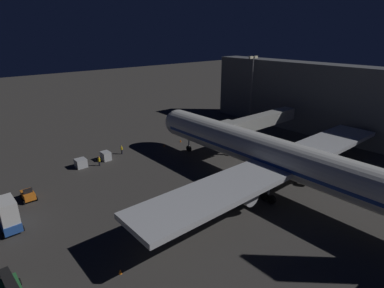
{
  "coord_description": "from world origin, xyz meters",
  "views": [
    {
      "loc": [
        38.01,
        31.14,
        23.02
      ],
      "look_at": [
        3.0,
        -9.78,
        3.5
      ],
      "focal_mm": 29.18,
      "sensor_mm": 36.0,
      "label": 1
    }
  ],
  "objects_px": {
    "ops_van": "(8,214)",
    "traffic_cone_wingtip_svc_side": "(120,271)",
    "jet_bridge": "(254,123)",
    "airliner_at_gate": "(288,160)",
    "baggage_tug_lead": "(28,195)",
    "baggage_container_mid_row": "(106,156)",
    "ground_crew_near_nose_gear": "(122,149)",
    "apron_floodlight_mast": "(252,85)",
    "traffic_cone_nose_port": "(180,141)",
    "traffic_cone_nose_starboard": "(164,145)",
    "baggage_container_near_belt": "(81,163)",
    "ground_crew_by_belt_loader": "(99,161)"
  },
  "relations": [
    {
      "from": "ops_van",
      "to": "traffic_cone_wingtip_svc_side",
      "type": "height_order",
      "value": "ops_van"
    },
    {
      "from": "jet_bridge",
      "to": "traffic_cone_wingtip_svc_side",
      "type": "distance_m",
      "value": 42.05
    },
    {
      "from": "airliner_at_gate",
      "to": "traffic_cone_wingtip_svc_side",
      "type": "distance_m",
      "value": 27.65
    },
    {
      "from": "jet_bridge",
      "to": "baggage_tug_lead",
      "type": "height_order",
      "value": "jet_bridge"
    },
    {
      "from": "baggage_container_mid_row",
      "to": "baggage_tug_lead",
      "type": "bearing_deg",
      "value": 23.33
    },
    {
      "from": "airliner_at_gate",
      "to": "ground_crew_near_nose_gear",
      "type": "bearing_deg",
      "value": -69.72
    },
    {
      "from": "apron_floodlight_mast",
      "to": "traffic_cone_nose_port",
      "type": "height_order",
      "value": "apron_floodlight_mast"
    },
    {
      "from": "ground_crew_near_nose_gear",
      "to": "traffic_cone_nose_starboard",
      "type": "bearing_deg",
      "value": 167.49
    },
    {
      "from": "ops_van",
      "to": "ground_crew_near_nose_gear",
      "type": "relative_size",
      "value": 2.72
    },
    {
      "from": "traffic_cone_wingtip_svc_side",
      "to": "baggage_container_mid_row",
      "type": "bearing_deg",
      "value": -113.44
    },
    {
      "from": "ops_van",
      "to": "baggage_container_near_belt",
      "type": "bearing_deg",
      "value": -138.33
    },
    {
      "from": "traffic_cone_nose_starboard",
      "to": "airliner_at_gate",
      "type": "bearing_deg",
      "value": 94.48
    },
    {
      "from": "airliner_at_gate",
      "to": "baggage_container_near_belt",
      "type": "xyz_separation_m",
      "value": [
        19.81,
        -29.11,
        -4.43
      ]
    },
    {
      "from": "baggage_container_mid_row",
      "to": "ground_crew_by_belt_loader",
      "type": "xyz_separation_m",
      "value": [
        2.14,
        1.77,
        0.19
      ]
    },
    {
      "from": "airliner_at_gate",
      "to": "baggage_container_near_belt",
      "type": "height_order",
      "value": "airliner_at_gate"
    },
    {
      "from": "baggage_container_mid_row",
      "to": "jet_bridge",
      "type": "bearing_deg",
      "value": 153.0
    },
    {
      "from": "airliner_at_gate",
      "to": "baggage_tug_lead",
      "type": "xyz_separation_m",
      "value": [
        30.16,
        -22.73,
        -4.44
      ]
    },
    {
      "from": "apron_floodlight_mast",
      "to": "traffic_cone_nose_starboard",
      "type": "height_order",
      "value": "apron_floodlight_mast"
    },
    {
      "from": "jet_bridge",
      "to": "ground_crew_near_nose_gear",
      "type": "distance_m",
      "value": 27.45
    },
    {
      "from": "baggage_container_near_belt",
      "to": "traffic_cone_nose_starboard",
      "type": "relative_size",
      "value": 3.36
    },
    {
      "from": "ground_crew_near_nose_gear",
      "to": "baggage_tug_lead",
      "type": "bearing_deg",
      "value": 21.06
    },
    {
      "from": "jet_bridge",
      "to": "baggage_container_mid_row",
      "type": "xyz_separation_m",
      "value": [
        26.74,
        -13.63,
        -4.52
      ]
    },
    {
      "from": "baggage_container_near_belt",
      "to": "traffic_cone_nose_port",
      "type": "bearing_deg",
      "value": 177.35
    },
    {
      "from": "traffic_cone_nose_port",
      "to": "apron_floodlight_mast",
      "type": "bearing_deg",
      "value": 179.78
    },
    {
      "from": "baggage_container_near_belt",
      "to": "traffic_cone_wingtip_svc_side",
      "type": "relative_size",
      "value": 3.36
    },
    {
      "from": "jet_bridge",
      "to": "apron_floodlight_mast",
      "type": "distance_m",
      "value": 18.97
    },
    {
      "from": "ground_crew_by_belt_loader",
      "to": "traffic_cone_nose_starboard",
      "type": "xyz_separation_m",
      "value": [
        -14.82,
        -0.54,
        -0.72
      ]
    },
    {
      "from": "apron_floodlight_mast",
      "to": "ops_van",
      "type": "bearing_deg",
      "value": 10.82
    },
    {
      "from": "ground_crew_near_nose_gear",
      "to": "traffic_cone_wingtip_svc_side",
      "type": "xyz_separation_m",
      "value": [
        16.08,
        29.13,
        -0.69
      ]
    },
    {
      "from": "baggage_container_near_belt",
      "to": "ground_crew_near_nose_gear",
      "type": "height_order",
      "value": "ground_crew_near_nose_gear"
    },
    {
      "from": "traffic_cone_nose_port",
      "to": "baggage_container_near_belt",
      "type": "bearing_deg",
      "value": -2.65
    },
    {
      "from": "jet_bridge",
      "to": "ground_crew_near_nose_gear",
      "type": "xyz_separation_m",
      "value": [
        22.97,
        -14.38,
        -4.36
      ]
    },
    {
      "from": "baggage_container_mid_row",
      "to": "airliner_at_gate",
      "type": "bearing_deg",
      "value": 116.91
    },
    {
      "from": "jet_bridge",
      "to": "traffic_cone_nose_port",
      "type": "distance_m",
      "value": 16.51
    },
    {
      "from": "traffic_cone_nose_port",
      "to": "traffic_cone_nose_starboard",
      "type": "xyz_separation_m",
      "value": [
        4.4,
        0.0,
        0.0
      ]
    },
    {
      "from": "baggage_tug_lead",
      "to": "traffic_cone_wingtip_svc_side",
      "type": "height_order",
      "value": "baggage_tug_lead"
    },
    {
      "from": "airliner_at_gate",
      "to": "traffic_cone_wingtip_svc_side",
      "type": "xyz_separation_m",
      "value": [
        27.19,
        -0.94,
        -4.94
      ]
    },
    {
      "from": "jet_bridge",
      "to": "traffic_cone_wingtip_svc_side",
      "type": "bearing_deg",
      "value": 20.7
    },
    {
      "from": "ops_van",
      "to": "ground_crew_near_nose_gear",
      "type": "xyz_separation_m",
      "value": [
        -22.69,
        -13.41,
        -1.1
      ]
    },
    {
      "from": "apron_floodlight_mast",
      "to": "baggage_container_mid_row",
      "type": "relative_size",
      "value": 9.18
    },
    {
      "from": "airliner_at_gate",
      "to": "jet_bridge",
      "type": "bearing_deg",
      "value": -127.08
    },
    {
      "from": "baggage_tug_lead",
      "to": "ops_van",
      "type": "distance_m",
      "value": 7.19
    },
    {
      "from": "ops_van",
      "to": "traffic_cone_wingtip_svc_side",
      "type": "bearing_deg",
      "value": 112.79
    },
    {
      "from": "apron_floodlight_mast",
      "to": "baggage_container_near_belt",
      "type": "distance_m",
      "value": 46.26
    },
    {
      "from": "ops_van",
      "to": "traffic_cone_nose_starboard",
      "type": "xyz_separation_m",
      "value": [
        -31.6,
        -11.43,
        -1.79
      ]
    },
    {
      "from": "jet_bridge",
      "to": "ground_crew_by_belt_loader",
      "type": "relative_size",
      "value": 12.19
    },
    {
      "from": "apron_floodlight_mast",
      "to": "baggage_tug_lead",
      "type": "distance_m",
      "value": 56.67
    },
    {
      "from": "ops_van",
      "to": "baggage_container_mid_row",
      "type": "distance_m",
      "value": 22.79
    },
    {
      "from": "ops_van",
      "to": "baggage_container_near_belt",
      "type": "xyz_separation_m",
      "value": [
        -13.98,
        -12.45,
        -1.28
      ]
    },
    {
      "from": "traffic_cone_nose_starboard",
      "to": "traffic_cone_wingtip_svc_side",
      "type": "height_order",
      "value": "same"
    }
  ]
}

